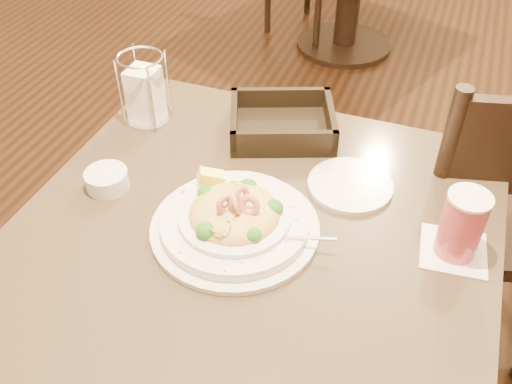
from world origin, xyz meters
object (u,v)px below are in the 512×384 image
(bread_basket, at_px, (282,125))
(side_plate, at_px, (350,185))
(pasta_bowl, at_px, (235,219))
(butter_ramekin, at_px, (107,180))
(dining_chair_near, at_px, (488,215))
(drink_glass, at_px, (462,225))
(main_table, at_px, (253,305))
(napkin_caddy, at_px, (145,93))

(bread_basket, bearing_deg, side_plate, -35.04)
(pasta_bowl, height_order, butter_ramekin, pasta_bowl)
(dining_chair_near, relative_size, butter_ramekin, 10.64)
(drink_glass, bearing_deg, bread_basket, 149.17)
(drink_glass, bearing_deg, main_table, -168.00)
(dining_chair_near, xyz_separation_m, bread_basket, (-0.51, -0.15, 0.25))
(pasta_bowl, bearing_deg, bread_basket, 92.95)
(butter_ramekin, bearing_deg, bread_basket, 48.10)
(pasta_bowl, xyz_separation_m, napkin_caddy, (-0.33, 0.28, 0.04))
(butter_ramekin, bearing_deg, main_table, -2.82)
(dining_chair_near, relative_size, bread_basket, 3.25)
(dining_chair_near, distance_m, drink_glass, 0.50)
(pasta_bowl, distance_m, bread_basket, 0.33)
(bread_basket, distance_m, side_plate, 0.24)
(napkin_caddy, bearing_deg, side_plate, -8.85)
(dining_chair_near, distance_m, bread_basket, 0.58)
(dining_chair_near, xyz_separation_m, drink_glass, (-0.10, -0.39, 0.29))
(bread_basket, xyz_separation_m, napkin_caddy, (-0.32, -0.06, 0.05))
(drink_glass, bearing_deg, side_plate, 153.24)
(butter_ramekin, bearing_deg, pasta_bowl, -5.11)
(main_table, height_order, dining_chair_near, dining_chair_near)
(drink_glass, xyz_separation_m, butter_ramekin, (-0.68, -0.06, -0.05))
(main_table, relative_size, dining_chair_near, 0.97)
(drink_glass, relative_size, bread_basket, 0.46)
(main_table, bearing_deg, drink_glass, 12.00)
(pasta_bowl, bearing_deg, drink_glass, 12.49)
(napkin_caddy, height_order, butter_ramekin, napkin_caddy)
(bread_basket, bearing_deg, main_table, -81.46)
(dining_chair_near, distance_m, butter_ramekin, 0.94)
(side_plate, bearing_deg, dining_chair_near, 41.83)
(side_plate, bearing_deg, napkin_caddy, 171.15)
(main_table, relative_size, napkin_caddy, 5.38)
(dining_chair_near, distance_m, napkin_caddy, 0.90)
(side_plate, height_order, butter_ramekin, butter_ramekin)
(main_table, distance_m, pasta_bowl, 0.26)
(bread_basket, xyz_separation_m, side_plate, (0.19, -0.13, -0.02))
(main_table, height_order, butter_ramekin, butter_ramekin)
(bread_basket, height_order, napkin_caddy, napkin_caddy)
(side_plate, bearing_deg, main_table, -127.67)
(dining_chair_near, bearing_deg, bread_basket, 2.04)
(bread_basket, bearing_deg, dining_chair_near, 16.17)
(main_table, relative_size, side_plate, 5.15)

